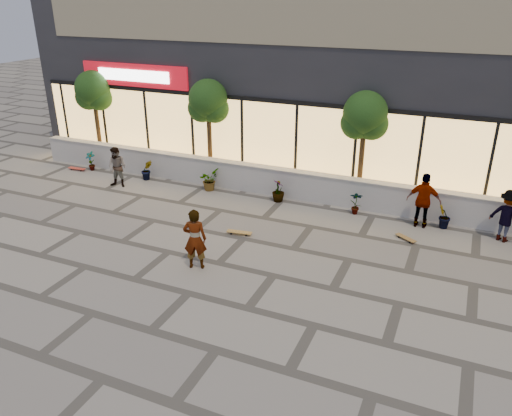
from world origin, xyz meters
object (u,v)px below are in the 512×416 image
at_px(skateboard_center, 239,232).
at_px(skateboard_left, 77,168).
at_px(skater_center, 195,239).
at_px(tree_west, 93,93).
at_px(skater_right_near, 424,201).
at_px(skater_left, 117,167).
at_px(tree_mideast, 365,118).
at_px(skater_right_far, 507,216).
at_px(skateboard_right_near, 406,238).
at_px(tree_midwest, 208,104).

xyz_separation_m(skateboard_center, skateboard_left, (-8.84, 2.73, -0.00)).
bearing_deg(skater_center, skateboard_left, -49.41).
relative_size(tree_west, skateboard_left, 4.91).
bearing_deg(skater_right_near, skater_left, 5.66).
relative_size(tree_mideast, skater_right_far, 2.42).
xyz_separation_m(skateboard_left, skateboard_right_near, (13.63, -1.05, -0.01)).
bearing_deg(skateboard_center, skater_left, 154.62).
distance_m(skateboard_center, skateboard_left, 9.25).
height_order(tree_west, skateboard_left, tree_west).
bearing_deg(tree_west, skater_right_far, -4.93).
bearing_deg(skater_right_near, skateboard_left, 1.27).
relative_size(tree_midwest, tree_mideast, 1.00).
distance_m(tree_midwest, skateboard_right_near, 8.94).
bearing_deg(skater_center, tree_west, -56.57).
bearing_deg(tree_midwest, tree_mideast, 0.00).
bearing_deg(skater_right_near, skater_center, 44.68).
bearing_deg(tree_mideast, skater_right_near, -30.85).
distance_m(tree_west, skateboard_left, 3.27).
distance_m(tree_mideast, skateboard_left, 12.03).
bearing_deg(tree_mideast, skater_center, -114.52).
bearing_deg(tree_west, skateboard_center, -25.74).
distance_m(skater_left, skater_right_far, 13.52).
xyz_separation_m(skater_center, skateboard_center, (0.23, 2.27, -0.78)).
bearing_deg(skateboard_left, tree_midwest, 11.21).
bearing_deg(skater_center, skateboard_right_near, -161.13).
bearing_deg(skateboard_right_near, tree_midwest, -164.53).
relative_size(tree_mideast, skateboard_center, 4.83).
height_order(skater_right_near, skateboard_right_near, skater_right_near).
xyz_separation_m(skater_right_near, skateboard_left, (-13.92, -0.10, -0.82)).
xyz_separation_m(tree_mideast, skater_left, (-8.75, -2.33, -2.21)).
distance_m(tree_mideast, skater_right_far, 5.40).
bearing_deg(skater_center, tree_midwest, -84.24).
xyz_separation_m(tree_midwest, skater_left, (-2.75, -2.33, -2.21)).
distance_m(tree_mideast, skateboard_right_near, 4.38).
relative_size(tree_west, skater_left, 2.52).
bearing_deg(tree_midwest, skateboard_right_near, -17.54).
height_order(tree_west, skater_right_near, tree_west).
bearing_deg(skater_center, skater_right_near, -155.50).
xyz_separation_m(skater_right_far, skateboard_center, (-7.47, -2.83, -0.73)).
relative_size(skater_left, skater_right_near, 0.87).
height_order(tree_mideast, skater_right_far, tree_mideast).
xyz_separation_m(tree_mideast, skater_center, (-2.96, -6.49, -2.13)).
height_order(skateboard_center, skateboard_right_near, skateboard_center).
distance_m(tree_midwest, tree_mideast, 6.00).
relative_size(tree_mideast, skateboard_right_near, 5.71).
distance_m(tree_mideast, skater_right_near, 3.44).
bearing_deg(tree_west, skateboard_left, -92.96).
xyz_separation_m(skater_right_far, skateboard_right_near, (-2.68, -1.15, -0.74)).
relative_size(skater_left, skateboard_center, 1.92).
relative_size(skater_right_far, skateboard_right_near, 2.36).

